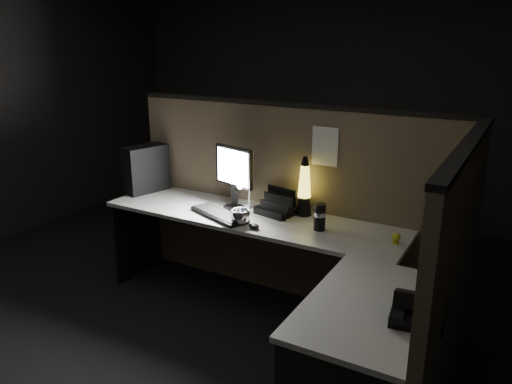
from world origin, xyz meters
The scene contains 17 objects.
floor centered at (0.00, 0.00, 0.00)m, with size 6.00×6.00×0.00m, color black.
room_shell centered at (0.00, 0.00, 1.62)m, with size 6.00×6.00×6.00m.
partition_back centered at (0.00, 0.93, 0.75)m, with size 2.66×0.06×1.50m, color brown.
partition_right centered at (1.33, 0.10, 0.75)m, with size 0.06×1.66×1.50m, color brown.
desk centered at (0.18, 0.25, 0.58)m, with size 2.60×1.60×0.73m.
pc_tower centered at (-1.22, 0.69, 0.93)m, with size 0.17×0.37×0.39m, color black.
monitor centered at (-0.34, 0.69, 1.02)m, with size 0.37×0.16×0.48m.
keyboard centered at (-0.34, 0.48, 0.74)m, with size 0.51×0.17×0.03m, color black.
mouse centered at (0.00, 0.39, 0.75)m, with size 0.09×0.06×0.03m, color black.
clip_lamp centered at (-0.24, 0.68, 0.87)m, with size 0.04×0.18×0.23m.
organizer centered at (0.00, 0.75, 0.78)m, with size 0.31×0.28×0.20m.
lava_lamp centered at (0.19, 0.81, 0.91)m, with size 0.12×0.12×0.44m.
travel_mug centered at (0.40, 0.59, 0.82)m, with size 0.08×0.08×0.19m, color black.
steel_mug centered at (-0.12, 0.42, 0.78)m, with size 0.13×0.13×0.10m, color silver.
figurine centered at (0.92, 0.60, 0.78)m, with size 0.05×0.05×0.05m, color yellow.
pinned_paper centered at (0.30, 0.90, 1.24)m, with size 0.20×0.00×0.28m, color white.
desk_phone centered at (1.24, -0.25, 0.78)m, with size 0.26×0.27×0.14m.
Camera 1 is at (1.58, -2.39, 2.00)m, focal length 35.00 mm.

